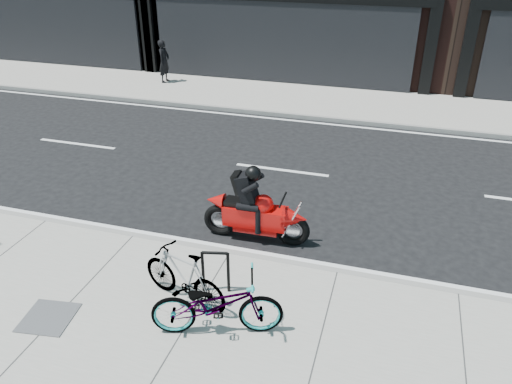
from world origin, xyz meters
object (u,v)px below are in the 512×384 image
(bike_rack, at_px, (215,268))
(bicycle_front, at_px, (217,304))
(pedestrian, at_px, (164,61))
(utility_grate, at_px, (48,317))
(bicycle_rear, at_px, (184,276))
(motorcycle, at_px, (260,211))

(bike_rack, relative_size, bicycle_front, 0.40)
(pedestrian, bearing_deg, utility_grate, -159.53)
(bike_rack, relative_size, bicycle_rear, 0.48)
(utility_grate, bearing_deg, bicycle_rear, 27.71)
(bicycle_front, relative_size, utility_grate, 2.57)
(bicycle_front, distance_m, motorcycle, 2.73)
(bicycle_rear, bearing_deg, motorcycle, -178.26)
(motorcycle, height_order, utility_grate, motorcycle)
(bike_rack, relative_size, pedestrian, 0.49)
(bike_rack, height_order, motorcycle, motorcycle)
(motorcycle, bearing_deg, pedestrian, 123.08)
(bike_rack, relative_size, motorcycle, 0.36)
(motorcycle, distance_m, utility_grate, 4.09)
(bicycle_front, relative_size, pedestrian, 1.22)
(bicycle_rear, relative_size, pedestrian, 1.03)
(bicycle_front, height_order, motorcycle, motorcycle)
(bicycle_front, xyz_separation_m, pedestrian, (-6.72, 12.12, 0.28))
(bicycle_front, bearing_deg, bicycle_rear, 38.36)
(bicycle_rear, bearing_deg, bike_rack, 151.55)
(utility_grate, bearing_deg, pedestrian, 108.04)
(pedestrian, relative_size, utility_grate, 2.11)
(motorcycle, relative_size, pedestrian, 1.35)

